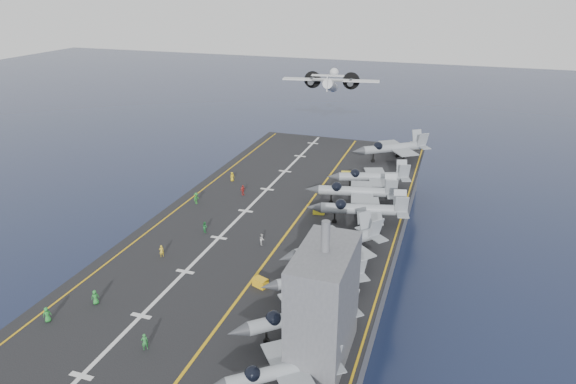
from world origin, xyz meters
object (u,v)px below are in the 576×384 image
(fighter_jet_0, at_px, (282,369))
(tow_cart_a, at_px, (260,283))
(transport_plane, at_px, (331,86))
(island_superstructure, at_px, (324,293))

(fighter_jet_0, bearing_deg, tow_cart_a, 118.07)
(fighter_jet_0, xyz_separation_m, transport_plane, (-17.99, 88.00, 8.94))
(fighter_jet_0, distance_m, transport_plane, 90.26)
(tow_cart_a, bearing_deg, island_superstructure, -43.43)
(island_superstructure, relative_size, fighter_jet_0, 0.99)
(island_superstructure, xyz_separation_m, tow_cart_a, (-10.50, 9.94, -6.97))
(fighter_jet_0, xyz_separation_m, tow_cart_a, (-8.18, 15.33, -1.67))
(island_superstructure, distance_m, fighter_jet_0, 7.91)
(tow_cart_a, height_order, transport_plane, transport_plane)
(island_superstructure, relative_size, transport_plane, 0.59)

